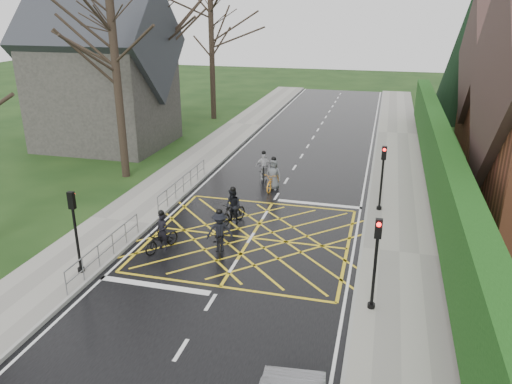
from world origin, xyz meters
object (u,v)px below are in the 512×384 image
at_px(cyclist_lead, 273,178).
at_px(cyclist_rear, 162,237).
at_px(cyclist_back, 233,210).
at_px(cyclist_mid, 219,236).
at_px(cyclist_front, 263,169).

bearing_deg(cyclist_lead, cyclist_rear, -103.44).
distance_m(cyclist_back, cyclist_mid, 2.65).
xyz_separation_m(cyclist_back, cyclist_lead, (0.75, 4.75, -0.04)).
height_order(cyclist_back, cyclist_lead, cyclist_lead).
distance_m(cyclist_mid, cyclist_front, 8.81).
relative_size(cyclist_back, cyclist_mid, 0.93).
bearing_deg(cyclist_back, cyclist_lead, 103.03).
height_order(cyclist_mid, cyclist_lead, cyclist_lead).
distance_m(cyclist_rear, cyclist_back, 3.70).
xyz_separation_m(cyclist_rear, cyclist_mid, (2.22, 0.50, 0.10)).
bearing_deg(cyclist_front, cyclist_back, -104.16).
height_order(cyclist_rear, cyclist_lead, cyclist_lead).
relative_size(cyclist_mid, cyclist_lead, 1.02).
distance_m(cyclist_front, cyclist_lead, 1.66).
relative_size(cyclist_mid, cyclist_front, 1.12).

